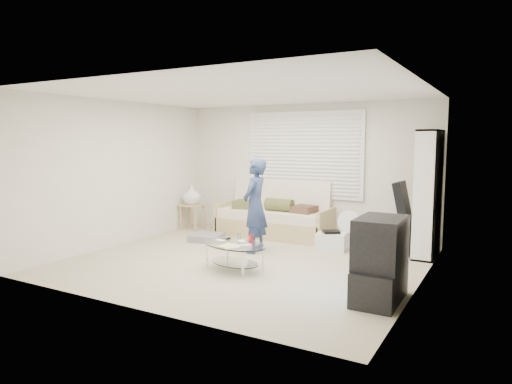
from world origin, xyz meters
The scene contains 13 objects.
ground centered at (0.00, 0.00, 0.00)m, with size 5.00×5.00×0.00m, color tan.
room_shell centered at (0.00, 0.48, 1.63)m, with size 5.02×4.52×2.51m.
window_blinds centered at (0.00, 2.20, 1.55)m, with size 2.32×0.08×1.62m.
futon_sofa centered at (-0.44, 1.88, 0.35)m, with size 2.18×0.88×1.07m.
grey_floor_pillow centered at (-1.34, 0.90, 0.06)m, with size 0.53×0.53×0.12m, color slate.
side_table centered at (-2.22, 1.64, 0.67)m, with size 0.46×0.37×0.91m.
bookshelf centered at (2.32, 1.68, 0.99)m, with size 0.31×0.83×1.98m.
guitar_case centered at (2.01, 1.59, 0.51)m, with size 0.44×0.43×1.15m.
floor_fan centered at (1.11, 1.62, 0.38)m, with size 0.40×0.26×0.65m.
storage_bin centered at (0.89, 1.32, 0.15)m, with size 0.53×0.41×0.33m.
tv_unit centered at (2.20, -0.71, 0.47)m, with size 0.49×0.88×0.96m.
coffee_table centered at (0.12, -0.46, 0.31)m, with size 1.14×0.86×0.50m.
standing_person centered at (-0.15, 0.60, 0.77)m, with size 0.56×0.37×1.53m, color navy.
Camera 1 is at (3.43, -5.77, 1.81)m, focal length 32.00 mm.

